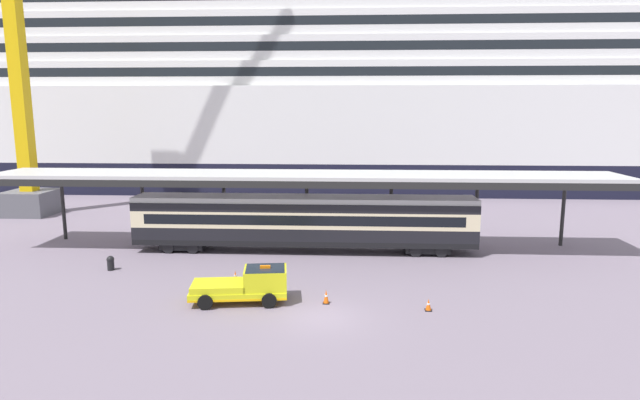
# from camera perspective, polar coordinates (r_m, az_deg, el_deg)

# --- Properties ---
(ground_plane) EXTENTS (400.00, 400.00, 0.00)m
(ground_plane) POSITION_cam_1_polar(r_m,az_deg,el_deg) (27.08, 0.27, -12.63)
(ground_plane) COLOR slate
(cruise_ship) EXTENTS (176.76, 22.08, 40.54)m
(cruise_ship) POSITION_cam_1_polar(r_m,az_deg,el_deg) (74.49, 14.55, 12.18)
(cruise_ship) COLOR black
(cruise_ship) RESTS_ON ground
(platform_canopy) EXTENTS (45.80, 5.15, 5.75)m
(platform_canopy) POSITION_cam_1_polar(r_m,az_deg,el_deg) (38.39, -1.72, 2.50)
(platform_canopy) COLOR beige
(platform_canopy) RESTS_ON ground
(train_carriage) EXTENTS (24.85, 2.81, 4.11)m
(train_carriage) POSITION_cam_1_polar(r_m,az_deg,el_deg) (38.49, -1.75, -2.25)
(train_carriage) COLOR black
(train_carriage) RESTS_ON ground
(service_truck) EXTENTS (5.41, 2.75, 2.02)m
(service_truck) POSITION_cam_1_polar(r_m,az_deg,el_deg) (29.05, -7.80, -9.06)
(service_truck) COLOR yellow
(service_truck) RESTS_ON ground
(traffic_cone_near) EXTENTS (0.36, 0.36, 0.76)m
(traffic_cone_near) POSITION_cam_1_polar(r_m,az_deg,el_deg) (28.74, 0.67, -10.47)
(traffic_cone_near) COLOR black
(traffic_cone_near) RESTS_ON ground
(traffic_cone_mid) EXTENTS (0.36, 0.36, 0.67)m
(traffic_cone_mid) POSITION_cam_1_polar(r_m,az_deg,el_deg) (32.65, -9.19, -8.18)
(traffic_cone_mid) COLOR black
(traffic_cone_mid) RESTS_ON ground
(traffic_cone_far) EXTENTS (0.36, 0.36, 0.63)m
(traffic_cone_far) POSITION_cam_1_polar(r_m,az_deg,el_deg) (28.37, 11.71, -11.10)
(traffic_cone_far) COLOR black
(traffic_cone_far) RESTS_ON ground
(dockside_crane) EXTENTS (14.62, 4.40, 56.49)m
(dockside_crane) POSITION_cam_1_polar(r_m,az_deg,el_deg) (59.07, -29.63, 15.22)
(dockside_crane) COLOR #595960
(dockside_crane) RESTS_ON ground
(quay_bollard) EXTENTS (0.48, 0.48, 0.96)m
(quay_bollard) POSITION_cam_1_polar(r_m,az_deg,el_deg) (36.99, -21.81, -6.32)
(quay_bollard) COLOR black
(quay_bollard) RESTS_ON ground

